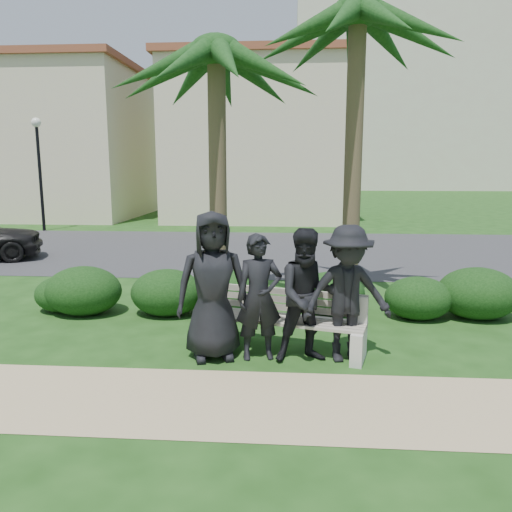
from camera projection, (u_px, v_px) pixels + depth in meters
The scene contains 21 objects.
ground at pixel (244, 343), 7.09m from camera, with size 160.00×160.00×0.00m, color #1A3F12.
footpath at pixel (228, 402), 5.32m from camera, with size 30.00×1.60×0.01m, color tan.
asphalt_street at pixel (269, 250), 14.94m from camera, with size 160.00×8.00×0.01m, color #2D2D30.
stucco_bldg_left at pixel (40, 142), 24.96m from camera, with size 10.40×8.40×7.30m.
stucco_bldg_right at pixel (258, 142), 24.18m from camera, with size 8.40×8.40×7.30m.
hotel_tower at pixel (409, 71), 57.72m from camera, with size 26.00×18.00×37.30m.
street_lamp at pixel (39, 154), 18.98m from camera, with size 0.36×0.36×4.29m.
park_bench at pixel (279, 325), 6.76m from camera, with size 2.41×1.10×0.80m.
man_a at pixel (213, 286), 6.40m from camera, with size 0.94×0.61×1.93m, color black.
man_b at pixel (259, 297), 6.40m from camera, with size 0.60×0.39×1.64m, color black.
man_c at pixel (308, 296), 6.31m from camera, with size 0.84×0.65×1.72m, color black.
man_d at pixel (347, 294), 6.32m from camera, with size 1.14×0.65×1.76m, color black.
hedge_a at pixel (63, 293), 8.62m from camera, with size 0.98×0.81×0.64m, color black.
hedge_b at pixel (83, 289), 8.46m from camera, with size 1.29×1.06×0.84m, color black.
hedge_c at pixel (167, 291), 8.42m from camera, with size 1.22×1.01×0.80m, color black.
hedge_d at pixel (332, 292), 8.50m from camera, with size 1.13×0.93×0.74m, color black.
hedge_e at pixel (418, 297), 8.21m from camera, with size 1.10×0.91×0.72m, color black.
hedge_f at pixel (478, 292), 8.24m from camera, with size 1.33×1.10×0.87m, color black.
hedge_extra at pixel (234, 292), 8.34m from camera, with size 1.22×1.01×0.80m, color black.
palm_left at pixel (216, 54), 8.64m from camera, with size 3.00×3.00×5.36m.
palm_right at pixel (358, 16), 8.67m from camera, with size 3.00×3.00×6.04m.
Camera 1 is at (0.66, -6.72, 2.48)m, focal length 35.00 mm.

